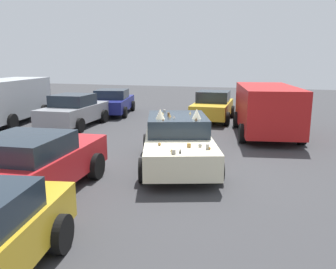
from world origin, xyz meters
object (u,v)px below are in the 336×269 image
at_px(parked_van_near_right, 8,99).
at_px(art_car_decorated, 178,141).
at_px(parked_sedan_near_right, 113,102).
at_px(parked_van_row_back_far, 266,108).
at_px(parked_sedan_far_left, 74,111).
at_px(parked_sedan_far_right, 31,165).
at_px(parked_sedan_near_left, 213,106).

bearing_deg(parked_van_near_right, art_car_decorated, -124.92).
distance_m(parked_van_near_right, parked_sedan_near_right, 5.45).
bearing_deg(parked_van_row_back_far, parked_van_near_right, 83.78).
xyz_separation_m(parked_van_near_right, parked_van_row_back_far, (1.00, -11.96, -0.06)).
distance_m(parked_sedan_far_left, parked_sedan_near_right, 3.93).
xyz_separation_m(parked_van_row_back_far, parked_sedan_far_right, (-8.33, 4.70, -0.41)).
bearing_deg(parked_sedan_near_left, parked_van_row_back_far, 41.90).
relative_size(parked_van_near_right, parked_van_row_back_far, 1.04).
relative_size(parked_sedan_near_left, parked_sedan_near_right, 0.87).
xyz_separation_m(parked_van_row_back_far, parked_sedan_near_left, (2.80, 2.69, -0.41)).
height_order(parked_sedan_far_left, parked_sedan_far_right, parked_sedan_far_left).
relative_size(parked_van_row_back_far, parked_sedan_near_right, 1.17).
relative_size(parked_van_row_back_far, parked_sedan_far_right, 1.19).
bearing_deg(parked_sedan_far_left, parked_sedan_far_right, -157.73).
relative_size(parked_van_near_right, parked_sedan_far_left, 1.33).
xyz_separation_m(parked_sedan_far_left, parked_sedan_near_left, (3.53, -5.79, -0.01)).
height_order(parked_sedan_near_left, parked_sedan_near_right, parked_sedan_near_left).
bearing_deg(parked_sedan_near_left, parked_van_near_right, -69.71).
distance_m(parked_van_row_back_far, parked_sedan_near_right, 9.10).
relative_size(art_car_decorated, parked_sedan_near_left, 1.23).
xyz_separation_m(parked_sedan_near_left, parked_sedan_near_right, (0.39, 5.82, -0.03)).
height_order(parked_sedan_near_left, parked_sedan_far_right, parked_sedan_near_left).
height_order(parked_van_row_back_far, parked_sedan_far_left, parked_van_row_back_far).
bearing_deg(art_car_decorated, parked_sedan_near_left, 163.80).
distance_m(art_car_decorated, parked_sedan_far_right, 4.10).
bearing_deg(parked_sedan_near_left, art_car_decorated, 0.99).
bearing_deg(parked_van_row_back_far, parked_sedan_near_left, 32.91).
bearing_deg(art_car_decorated, parked_sedan_near_right, -162.00).
bearing_deg(parked_van_near_right, parked_sedan_near_right, -51.79).
bearing_deg(parked_sedan_near_left, parked_sedan_far_right, -12.23).
distance_m(parked_van_row_back_far, parked_sedan_far_right, 9.58).
height_order(parked_van_near_right, parked_van_row_back_far, parked_van_near_right).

